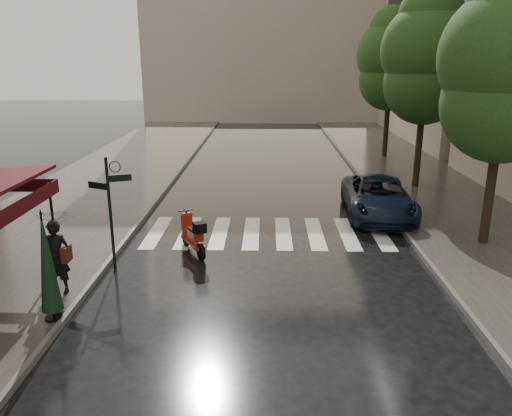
{
  "coord_description": "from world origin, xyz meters",
  "views": [
    {
      "loc": [
        2.94,
        -9.52,
        5.52
      ],
      "look_at": [
        2.64,
        4.21,
        1.4
      ],
      "focal_mm": 35.0,
      "sensor_mm": 36.0,
      "label": 1
    }
  ],
  "objects_px": {
    "pedestrian_with_umbrella": "(53,226)",
    "scooter": "(194,236)",
    "parasol_back": "(47,263)",
    "parked_car": "(378,197)"
  },
  "relations": [
    {
      "from": "pedestrian_with_umbrella",
      "to": "scooter",
      "type": "height_order",
      "value": "pedestrian_with_umbrella"
    },
    {
      "from": "pedestrian_with_umbrella",
      "to": "parasol_back",
      "type": "distance_m",
      "value": 1.37
    },
    {
      "from": "pedestrian_with_umbrella",
      "to": "parked_car",
      "type": "xyz_separation_m",
      "value": [
        9.01,
        6.73,
        -1.11
      ]
    },
    {
      "from": "pedestrian_with_umbrella",
      "to": "parked_car",
      "type": "height_order",
      "value": "pedestrian_with_umbrella"
    },
    {
      "from": "pedestrian_with_umbrella",
      "to": "parked_car",
      "type": "distance_m",
      "value": 11.3
    },
    {
      "from": "parasol_back",
      "to": "scooter",
      "type": "bearing_deg",
      "value": 59.37
    },
    {
      "from": "pedestrian_with_umbrella",
      "to": "scooter",
      "type": "bearing_deg",
      "value": 48.79
    },
    {
      "from": "pedestrian_with_umbrella",
      "to": "parasol_back",
      "type": "bearing_deg",
      "value": -70.93
    },
    {
      "from": "parasol_back",
      "to": "parked_car",
      "type": "bearing_deg",
      "value": 42.78
    },
    {
      "from": "pedestrian_with_umbrella",
      "to": "parasol_back",
      "type": "relative_size",
      "value": 1.04
    }
  ]
}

